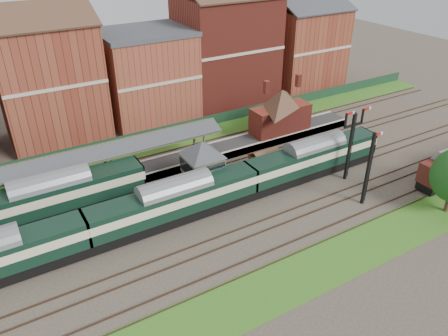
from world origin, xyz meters
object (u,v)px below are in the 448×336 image
signal_box (203,166)px  semaphore_bracket (351,142)px  dmu_train (176,201)px  platform_railcar (53,197)px

signal_box → semaphore_bracket: 16.16m
semaphore_bracket → dmu_train: bearing=172.8°
signal_box → platform_railcar: signal_box is taller
semaphore_bracket → dmu_train: 20.01m
signal_box → semaphore_bracket: (15.04, -5.75, 1.44)m
semaphore_bracket → platform_railcar: size_ratio=0.46×
platform_railcar → dmu_train: bearing=-33.4°
semaphore_bracket → platform_railcar: semaphore_bracket is taller
semaphore_bracket → platform_railcar: bearing=163.1°
signal_box → semaphore_bracket: size_ratio=0.73×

